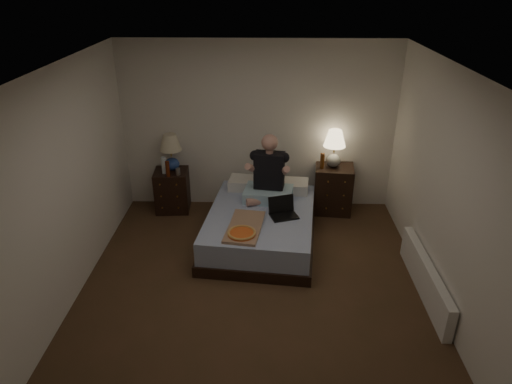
{
  "coord_description": "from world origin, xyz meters",
  "views": [
    {
      "loc": [
        0.13,
        -4.16,
        3.33
      ],
      "look_at": [
        0.0,
        0.9,
        0.85
      ],
      "focal_mm": 32.0,
      "sensor_mm": 36.0,
      "label": 1
    }
  ],
  "objects_px": {
    "nightstand_left": "(172,190)",
    "beer_bottle_right": "(322,161)",
    "bed": "(261,226)",
    "lamp_left": "(171,152)",
    "pizza_box": "(242,234)",
    "person": "(269,169)",
    "laptop": "(284,209)",
    "soda_can": "(178,172)",
    "water_bottle": "(164,165)",
    "lamp_right": "(334,149)",
    "radiator": "(425,278)",
    "nightstand_right": "(333,189)",
    "beer_bottle_left": "(168,169)"
  },
  "relations": [
    {
      "from": "bed",
      "to": "beer_bottle_left",
      "type": "bearing_deg",
      "value": 158.96
    },
    {
      "from": "lamp_right",
      "to": "water_bottle",
      "type": "distance_m",
      "value": 2.49
    },
    {
      "from": "lamp_left",
      "to": "pizza_box",
      "type": "height_order",
      "value": "lamp_left"
    },
    {
      "from": "soda_can",
      "to": "beer_bottle_right",
      "type": "xyz_separation_m",
      "value": [
        2.09,
        0.1,
        0.15
      ]
    },
    {
      "from": "lamp_left",
      "to": "nightstand_left",
      "type": "bearing_deg",
      "value": -115.81
    },
    {
      "from": "water_bottle",
      "to": "beer_bottle_right",
      "type": "relative_size",
      "value": 1.09
    },
    {
      "from": "lamp_left",
      "to": "person",
      "type": "xyz_separation_m",
      "value": [
        1.43,
        -0.57,
        0.0
      ]
    },
    {
      "from": "beer_bottle_left",
      "to": "laptop",
      "type": "bearing_deg",
      "value": -26.77
    },
    {
      "from": "beer_bottle_right",
      "to": "person",
      "type": "distance_m",
      "value": 0.93
    },
    {
      "from": "lamp_left",
      "to": "pizza_box",
      "type": "bearing_deg",
      "value": -54.44
    },
    {
      "from": "beer_bottle_left",
      "to": "radiator",
      "type": "relative_size",
      "value": 0.14
    },
    {
      "from": "soda_can",
      "to": "water_bottle",
      "type": "bearing_deg",
      "value": 166.45
    },
    {
      "from": "lamp_right",
      "to": "radiator",
      "type": "relative_size",
      "value": 0.35
    },
    {
      "from": "lamp_left",
      "to": "beer_bottle_left",
      "type": "relative_size",
      "value": 2.43
    },
    {
      "from": "lamp_right",
      "to": "beer_bottle_left",
      "type": "relative_size",
      "value": 2.43
    },
    {
      "from": "person",
      "to": "bed",
      "type": "bearing_deg",
      "value": -96.57
    },
    {
      "from": "lamp_left",
      "to": "beer_bottle_right",
      "type": "xyz_separation_m",
      "value": [
        2.21,
        -0.06,
        -0.08
      ]
    },
    {
      "from": "lamp_right",
      "to": "beer_bottle_left",
      "type": "distance_m",
      "value": 2.42
    },
    {
      "from": "soda_can",
      "to": "person",
      "type": "relative_size",
      "value": 0.11
    },
    {
      "from": "water_bottle",
      "to": "beer_bottle_left",
      "type": "relative_size",
      "value": 1.09
    },
    {
      "from": "beer_bottle_right",
      "to": "pizza_box",
      "type": "distance_m",
      "value": 1.88
    },
    {
      "from": "soda_can",
      "to": "pizza_box",
      "type": "bearing_deg",
      "value": -54.29
    },
    {
      "from": "lamp_left",
      "to": "radiator",
      "type": "bearing_deg",
      "value": -31.75
    },
    {
      "from": "person",
      "to": "nightstand_right",
      "type": "bearing_deg",
      "value": 38.64
    },
    {
      "from": "lamp_left",
      "to": "radiator",
      "type": "distance_m",
      "value": 3.84
    },
    {
      "from": "lamp_left",
      "to": "soda_can",
      "type": "height_order",
      "value": "lamp_left"
    },
    {
      "from": "beer_bottle_left",
      "to": "person",
      "type": "distance_m",
      "value": 1.5
    },
    {
      "from": "water_bottle",
      "to": "laptop",
      "type": "height_order",
      "value": "water_bottle"
    },
    {
      "from": "person",
      "to": "pizza_box",
      "type": "relative_size",
      "value": 1.22
    },
    {
      "from": "bed",
      "to": "radiator",
      "type": "xyz_separation_m",
      "value": [
        1.87,
        -1.06,
        -0.03
      ]
    },
    {
      "from": "beer_bottle_right",
      "to": "laptop",
      "type": "bearing_deg",
      "value": -119.98
    },
    {
      "from": "bed",
      "to": "beer_bottle_right",
      "type": "xyz_separation_m",
      "value": [
        0.87,
        0.86,
        0.61
      ]
    },
    {
      "from": "beer_bottle_left",
      "to": "radiator",
      "type": "xyz_separation_m",
      "value": [
        3.22,
        -1.76,
        -0.55
      ]
    },
    {
      "from": "soda_can",
      "to": "laptop",
      "type": "relative_size",
      "value": 0.29
    },
    {
      "from": "lamp_left",
      "to": "soda_can",
      "type": "xyz_separation_m",
      "value": [
        0.11,
        -0.17,
        -0.23
      ]
    },
    {
      "from": "bed",
      "to": "water_bottle",
      "type": "relative_size",
      "value": 7.24
    },
    {
      "from": "beer_bottle_left",
      "to": "lamp_left",
      "type": "bearing_deg",
      "value": 85.13
    },
    {
      "from": "person",
      "to": "lamp_right",
      "type": "bearing_deg",
      "value": 39.71
    },
    {
      "from": "nightstand_left",
      "to": "lamp_right",
      "type": "distance_m",
      "value": 2.49
    },
    {
      "from": "nightstand_left",
      "to": "laptop",
      "type": "bearing_deg",
      "value": -35.3
    },
    {
      "from": "bed",
      "to": "beer_bottle_right",
      "type": "relative_size",
      "value": 7.87
    },
    {
      "from": "nightstand_left",
      "to": "bed",
      "type": "bearing_deg",
      "value": -36.88
    },
    {
      "from": "bed",
      "to": "lamp_left",
      "type": "height_order",
      "value": "lamp_left"
    },
    {
      "from": "radiator",
      "to": "nightstand_left",
      "type": "bearing_deg",
      "value": 148.98
    },
    {
      "from": "person",
      "to": "beer_bottle_left",
      "type": "bearing_deg",
      "value": 175.33
    },
    {
      "from": "water_bottle",
      "to": "pizza_box",
      "type": "xyz_separation_m",
      "value": [
        1.21,
        -1.44,
        -0.27
      ]
    },
    {
      "from": "nightstand_left",
      "to": "beer_bottle_right",
      "type": "bearing_deg",
      "value": -4.28
    },
    {
      "from": "lamp_left",
      "to": "radiator",
      "type": "xyz_separation_m",
      "value": [
        3.2,
        -1.98,
        -0.72
      ]
    },
    {
      "from": "lamp_left",
      "to": "beer_bottle_left",
      "type": "xyz_separation_m",
      "value": [
        -0.02,
        -0.22,
        -0.17
      ]
    },
    {
      "from": "nightstand_right",
      "to": "person",
      "type": "distance_m",
      "value": 1.26
    }
  ]
}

